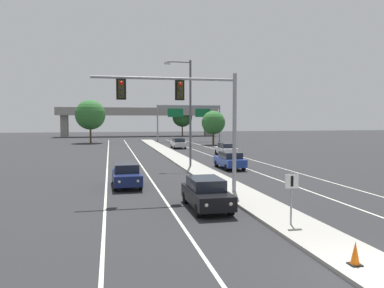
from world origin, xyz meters
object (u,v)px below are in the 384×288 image
(car_receding_blue, at_px, (230,160))
(car_receding_white, at_px, (226,149))
(tree_far_right_b, at_px, (182,117))
(car_receding_silver, at_px, (178,143))
(median_sign_post, at_px, (292,191))
(car_oncoming_navy, at_px, (126,175))
(highway_sign_gantry, at_px, (189,112))
(street_lamp_median, at_px, (188,107))
(tree_far_left_a, at_px, (90,115))
(car_oncoming_black, at_px, (206,193))
(traffic_cone_median_nose, at_px, (355,254))
(tree_far_right_a, at_px, (213,123))
(overhead_signal_mast, at_px, (191,106))

(car_receding_blue, xyz_separation_m, car_receding_white, (3.47, 12.23, 0.00))
(car_receding_blue, xyz_separation_m, tree_far_right_b, (8.91, 70.15, 4.41))
(car_receding_blue, distance_m, car_receding_silver, 25.35)
(car_receding_white, bearing_deg, median_sign_post, -102.47)
(tree_far_right_b, bearing_deg, car_receding_white, -95.37)
(car_oncoming_navy, height_order, highway_sign_gantry, highway_sign_gantry)
(median_sign_post, xyz_separation_m, street_lamp_median, (-0.14, 20.76, 4.21))
(street_lamp_median, distance_m, car_receding_white, 13.37)
(tree_far_left_a, distance_m, tree_far_right_b, 36.45)
(street_lamp_median, height_order, tree_far_left_a, street_lamp_median)
(car_oncoming_black, relative_size, tree_far_right_b, 0.56)
(car_oncoming_navy, relative_size, car_receding_silver, 1.00)
(car_receding_blue, relative_size, tree_far_right_b, 0.56)
(car_receding_blue, relative_size, highway_sign_gantry, 0.34)
(car_receding_blue, distance_m, traffic_cone_median_nose, 23.55)
(median_sign_post, distance_m, highway_sign_gantry, 62.23)
(car_oncoming_navy, relative_size, car_receding_blue, 1.00)
(traffic_cone_median_nose, relative_size, tree_far_right_a, 0.12)
(car_receding_white, relative_size, highway_sign_gantry, 0.34)
(tree_far_right_b, bearing_deg, car_receding_blue, -97.24)
(car_receding_silver, xyz_separation_m, highway_sign_gantry, (5.38, 17.35, 5.34))
(highway_sign_gantry, bearing_deg, car_oncoming_black, -100.96)
(car_oncoming_black, bearing_deg, traffic_cone_median_nose, -73.96)
(car_oncoming_navy, height_order, car_receding_white, same)
(overhead_signal_mast, relative_size, highway_sign_gantry, 0.65)
(street_lamp_median, relative_size, tree_far_left_a, 1.20)
(traffic_cone_median_nose, height_order, tree_far_left_a, tree_far_left_a)
(car_receding_blue, height_order, traffic_cone_median_nose, car_receding_blue)
(car_receding_white, height_order, tree_far_left_a, tree_far_left_a)
(car_oncoming_navy, distance_m, tree_far_right_a, 43.08)
(overhead_signal_mast, height_order, tree_far_left_a, tree_far_left_a)
(car_receding_white, bearing_deg, tree_far_right_a, 79.03)
(car_receding_silver, relative_size, highway_sign_gantry, 0.34)
(car_receding_white, distance_m, tree_far_right_a, 20.46)
(tree_far_right_a, bearing_deg, traffic_cone_median_nose, -101.11)
(overhead_signal_mast, distance_m, tree_far_right_a, 45.43)
(car_receding_silver, bearing_deg, traffic_cone_median_nose, -93.85)
(street_lamp_median, xyz_separation_m, car_receding_silver, (3.24, 23.37, -4.97))
(overhead_signal_mast, relative_size, tree_far_right_b, 1.07)
(car_receding_white, bearing_deg, car_oncoming_black, -109.42)
(tree_far_right_a, bearing_deg, street_lamp_median, -109.82)
(car_oncoming_black, relative_size, car_receding_white, 0.99)
(car_oncoming_black, relative_size, tree_far_left_a, 0.54)
(highway_sign_gantry, relative_size, tree_far_right_a, 2.18)
(highway_sign_gantry, xyz_separation_m, tree_far_left_a, (-19.59, -0.49, -0.72))
(car_receding_blue, height_order, car_receding_silver, same)
(car_oncoming_navy, distance_m, traffic_cone_median_nose, 17.10)
(traffic_cone_median_nose, bearing_deg, overhead_signal_mast, 102.08)
(car_oncoming_navy, relative_size, tree_far_left_a, 0.54)
(street_lamp_median, bearing_deg, tree_far_right_a, 70.18)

